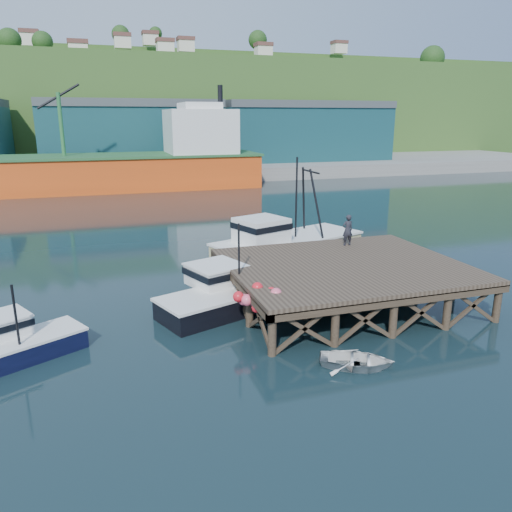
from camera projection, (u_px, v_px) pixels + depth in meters
name	position (u px, v px, depth m)	size (l,w,h in m)	color
ground	(244.00, 314.00, 24.96)	(300.00, 300.00, 0.00)	black
wharf	(346.00, 268.00, 25.90)	(12.00, 10.00, 2.62)	brown
far_quay	(132.00, 166.00, 88.82)	(160.00, 40.00, 2.00)	gray
warehouse_mid	(132.00, 136.00, 82.76)	(28.00, 16.00, 9.00)	#18474F
warehouse_right	(299.00, 134.00, 91.68)	(30.00, 16.00, 9.00)	#18474F
cargo_ship	(78.00, 166.00, 65.52)	(55.50, 10.00, 13.75)	#EF5016
hillside	(118.00, 110.00, 113.61)	(220.00, 50.00, 22.00)	#2D511E
boat_navy	(13.00, 343.00, 20.15)	(5.66, 4.23, 3.36)	black
boat_black	(227.00, 293.00, 25.41)	(8.00, 6.64, 4.64)	black
trawler	(285.00, 243.00, 33.11)	(11.15, 7.08, 7.03)	#CFC386
dinghy	(357.00, 360.00, 19.52)	(2.07, 2.90, 0.60)	white
dockworker	(348.00, 230.00, 29.47)	(0.67, 0.44, 1.85)	black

